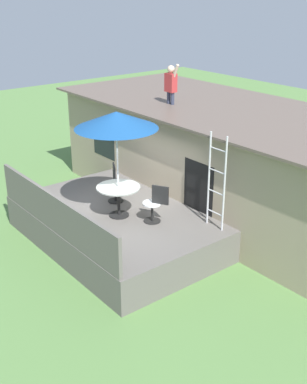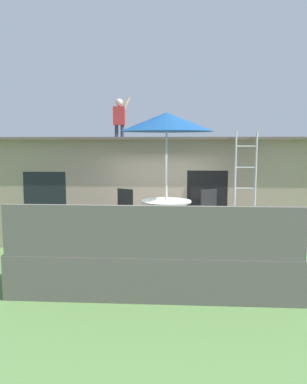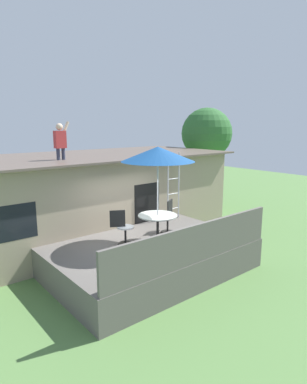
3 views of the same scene
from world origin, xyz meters
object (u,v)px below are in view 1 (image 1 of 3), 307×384
patio_chair_left (115,184)px  patio_chair_right (155,204)px  person_figure (171,82)px  patio_table (118,193)px  step_ladder (217,182)px  patio_umbrella (116,120)px

patio_chair_left → patio_chair_right: 1.62m
person_figure → patio_chair_left: (0.55, -2.30, -2.22)m
patio_table → patio_chair_right: patio_chair_right is taller
patio_table → patio_chair_right: bearing=29.9°
patio_table → patio_chair_left: patio_chair_left is taller
patio_chair_left → patio_chair_right: same height
step_ladder → patio_chair_left: step_ladder is taller
patio_table → patio_chair_right: 0.94m
patio_umbrella → patio_chair_left: patio_umbrella is taller
person_figure → patio_chair_right: (2.17, -2.30, -2.22)m
person_figure → patio_chair_left: bearing=-76.6°
step_ladder → person_figure: 3.83m
patio_table → person_figure: bearing=116.3°
patio_table → person_figure: 3.72m
patio_table → step_ladder: (1.84, 1.37, 0.51)m
patio_table → step_ladder: size_ratio=0.47×
patio_table → patio_umbrella: 1.76m
step_ladder → patio_chair_left: size_ratio=2.39×
patio_table → patio_chair_left: size_ratio=1.13×
patio_umbrella → patio_chair_right: size_ratio=2.76×
patio_table → patio_umbrella: (0.00, 0.00, 1.76)m
step_ladder → patio_umbrella: bearing=-143.3°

